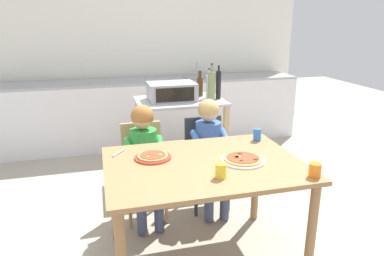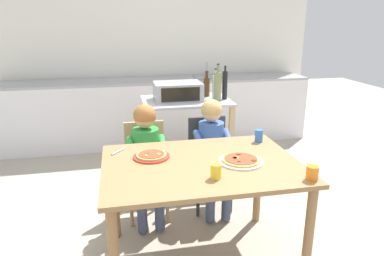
{
  "view_description": "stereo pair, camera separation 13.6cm",
  "coord_description": "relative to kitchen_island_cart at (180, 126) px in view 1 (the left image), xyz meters",
  "views": [
    {
      "loc": [
        -0.64,
        -2.08,
        1.67
      ],
      "look_at": [
        0.0,
        0.3,
        0.91
      ],
      "focal_mm": 33.09,
      "sensor_mm": 36.0,
      "label": 1
    },
    {
      "loc": [
        -0.51,
        -2.11,
        1.67
      ],
      "look_at": [
        0.0,
        0.3,
        0.91
      ],
      "focal_mm": 33.09,
      "sensor_mm": 36.0,
      "label": 2
    }
  ],
  "objects": [
    {
      "name": "dining_table",
      "position": [
        -0.18,
        -1.44,
        0.08
      ],
      "size": [
        1.3,
        0.94,
        0.76
      ],
      "color": "olive",
      "rests_on": "ground"
    },
    {
      "name": "kitchen_island_cart",
      "position": [
        0.0,
        0.0,
        0.0
      ],
      "size": [
        0.91,
        0.63,
        0.86
      ],
      "color": "#B7BABF",
      "rests_on": "ground"
    },
    {
      "name": "bottle_dark_olive_oil",
      "position": [
        0.25,
        0.12,
        0.4
      ],
      "size": [
        0.07,
        0.07,
        0.27
      ],
      "color": "#4C2D14",
      "rests_on": "kitchen_island_cart"
    },
    {
      "name": "pizza_plate_white",
      "position": [
        0.08,
        -1.48,
        0.2
      ],
      "size": [
        0.29,
        0.29,
        0.03
      ],
      "color": "white",
      "rests_on": "dining_table"
    },
    {
      "name": "drinking_cup_blue",
      "position": [
        0.36,
        -1.12,
        0.23
      ],
      "size": [
        0.06,
        0.06,
        0.1
      ],
      "primitive_type": "cylinder",
      "color": "blue",
      "rests_on": "dining_table"
    },
    {
      "name": "dining_chair_right",
      "position": [
        0.08,
        -0.66,
        -0.09
      ],
      "size": [
        0.36,
        0.36,
        0.81
      ],
      "color": "#333338",
      "rests_on": "ground"
    },
    {
      "name": "back_wall_tiled",
      "position": [
        -0.18,
        1.61,
        0.78
      ],
      "size": [
        4.63,
        0.12,
        2.7
      ],
      "color": "white",
      "rests_on": "ground"
    },
    {
      "name": "kitchen_counter",
      "position": [
        -0.17,
        1.2,
        -0.13
      ],
      "size": [
        4.16,
        0.6,
        1.09
      ],
      "color": "silver",
      "rests_on": "ground"
    },
    {
      "name": "pizza_plate_red_rimmed",
      "position": [
        -0.49,
        -1.28,
        0.2
      ],
      "size": [
        0.25,
        0.25,
        0.03
      ],
      "color": "red",
      "rests_on": "dining_table"
    },
    {
      "name": "bottle_slim_sauce",
      "position": [
        0.31,
        -0.1,
        0.44
      ],
      "size": [
        0.07,
        0.07,
        0.38
      ],
      "color": "olive",
      "rests_on": "kitchen_island_cart"
    },
    {
      "name": "child_in_blue_striped_shirt",
      "position": [
        0.08,
        -0.78,
        0.07
      ],
      "size": [
        0.32,
        0.42,
        1.0
      ],
      "color": "#424C6B",
      "rests_on": "ground"
    },
    {
      "name": "child_in_green_shirt",
      "position": [
        -0.49,
        -0.82,
        0.07
      ],
      "size": [
        0.32,
        0.42,
        0.99
      ],
      "color": "#424C6B",
      "rests_on": "ground"
    },
    {
      "name": "ground_plane",
      "position": [
        -0.18,
        -0.24,
        -0.57
      ],
      "size": [
        11.95,
        11.95,
        0.0
      ],
      "primitive_type": "plane",
      "color": "#A89E8C"
    },
    {
      "name": "dining_chair_left",
      "position": [
        -0.49,
        -0.69,
        -0.09
      ],
      "size": [
        0.36,
        0.36,
        0.81
      ],
      "color": "tan",
      "rests_on": "ground"
    },
    {
      "name": "drinking_cup_orange",
      "position": [
        0.41,
        -1.82,
        0.23
      ],
      "size": [
        0.07,
        0.07,
        0.09
      ],
      "primitive_type": "cylinder",
      "color": "orange",
      "rests_on": "dining_table"
    },
    {
      "name": "toaster_oven",
      "position": [
        -0.09,
        0.0,
        0.38
      ],
      "size": [
        0.48,
        0.35,
        0.18
      ],
      "color": "#999BA0",
      "rests_on": "kitchen_island_cart"
    },
    {
      "name": "bottle_clear_vinegar",
      "position": [
        0.4,
        -0.05,
        0.44
      ],
      "size": [
        0.05,
        0.05,
        0.35
      ],
      "color": "black",
      "rests_on": "kitchen_island_cart"
    },
    {
      "name": "serving_spoon",
      "position": [
        -0.71,
        -1.13,
        0.19
      ],
      "size": [
        0.1,
        0.12,
        0.01
      ],
      "primitive_type": "cylinder",
      "rotation": [
        0.0,
        1.57,
        0.9
      ],
      "color": "#B7BABF",
      "rests_on": "dining_table"
    },
    {
      "name": "drinking_cup_yellow",
      "position": [
        -0.15,
        -1.69,
        0.23
      ],
      "size": [
        0.07,
        0.07,
        0.09
      ],
      "primitive_type": "cylinder",
      "color": "yellow",
      "rests_on": "dining_table"
    },
    {
      "name": "bottle_brown_beer",
      "position": [
        0.31,
        -0.0,
        0.41
      ],
      "size": [
        0.06,
        0.06,
        0.32
      ],
      "color": "#ADB7B2",
      "rests_on": "kitchen_island_cart"
    }
  ]
}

